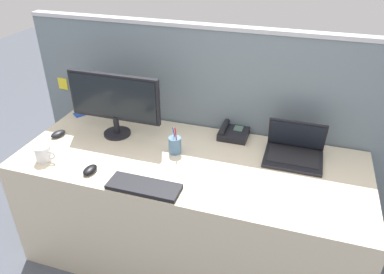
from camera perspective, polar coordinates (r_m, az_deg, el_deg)
ground_plane at (r=2.59m, az=-0.35°, el=-17.17°), size 10.00×10.00×0.00m
desk at (r=2.33m, az=-0.38°, el=-11.03°), size 1.99×0.80×0.74m
cubicle_divider at (r=2.49m, az=2.72°, el=1.17°), size 2.45×0.08×1.40m
desktop_monitor at (r=2.30m, az=-11.94°, el=5.57°), size 0.59×0.17×0.40m
laptop at (r=2.19m, az=15.55°, el=-1.87°), size 0.32×0.27×0.21m
desk_phone at (r=2.33m, az=6.33°, el=0.76°), size 0.18×0.19×0.08m
keyboard_main at (r=1.90m, az=-7.45°, el=-7.61°), size 0.38×0.14×0.02m
computer_mouse_right_hand at (r=2.47m, az=-20.06°, el=0.43°), size 0.09×0.11×0.03m
computer_mouse_left_hand at (r=2.07m, az=-15.49°, el=-4.91°), size 0.07×0.10×0.03m
pen_cup at (r=2.15m, az=-2.66°, el=-1.22°), size 0.07×0.07×0.18m
cell_phone_blue_case at (r=2.72m, az=-16.27°, el=3.61°), size 0.14×0.16×0.01m
coffee_mug at (r=2.24m, az=-21.99°, el=-2.38°), size 0.12×0.09×0.09m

